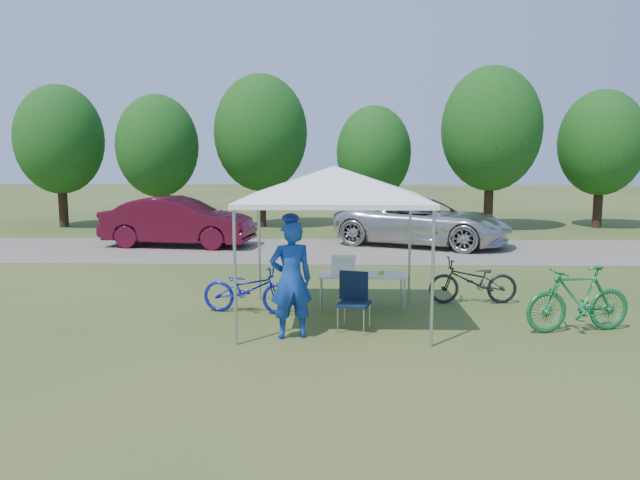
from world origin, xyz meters
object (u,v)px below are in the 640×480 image
at_px(bike_dark, 473,281).
at_px(minivan, 423,221).
at_px(folding_chair, 354,296).
at_px(sedan, 178,222).
at_px(bike_green, 578,299).
at_px(bike_blue, 248,289).
at_px(cooler, 343,265).
at_px(folding_table, 362,276).
at_px(cyclist, 291,280).

height_order(bike_dark, minivan, minivan).
relative_size(folding_chair, sedan, 0.20).
xyz_separation_m(bike_green, minivan, (-1.24, 9.80, 0.24)).
height_order(folding_chair, bike_green, bike_green).
height_order(bike_green, sedan, sedan).
bearing_deg(bike_blue, cooler, -67.98).
xyz_separation_m(folding_table, minivan, (2.27, 8.33, 0.16)).
bearing_deg(folding_table, minivan, 74.75).
distance_m(bike_blue, bike_dark, 4.41).
distance_m(folding_table, bike_dark, 2.26).
xyz_separation_m(folding_table, cyclist, (-1.21, -1.93, 0.31)).
bearing_deg(folding_chair, cyclist, -137.57).
relative_size(cooler, bike_dark, 0.27).
distance_m(cooler, bike_green, 4.15).
bearing_deg(bike_dark, sedan, -135.41).
relative_size(bike_dark, minivan, 0.31).
distance_m(folding_chair, minivan, 10.05).
distance_m(folding_chair, cooler, 1.45).
distance_m(folding_chair, bike_dark, 3.06).
bearing_deg(minivan, sedan, 116.21).
bearing_deg(cyclist, bike_dark, -160.85).
xyz_separation_m(cooler, cyclist, (-0.85, -1.93, 0.10)).
bearing_deg(cyclist, folding_chair, -169.14).
relative_size(cooler, bike_blue, 0.27).
distance_m(folding_table, bike_blue, 2.16).
relative_size(folding_table, cooler, 3.55).
bearing_deg(minivan, folding_chair, -170.88).
xyz_separation_m(folding_chair, bike_green, (3.71, -0.06, -0.02)).
xyz_separation_m(cooler, bike_green, (3.87, -1.47, -0.29)).
bearing_deg(bike_green, minivan, 176.15).
distance_m(folding_table, bike_green, 3.81).
xyz_separation_m(bike_dark, sedan, (-7.73, 7.46, 0.35)).
bearing_deg(folding_chair, bike_green, 14.77).
bearing_deg(sedan, bike_blue, -150.48).
bearing_deg(cooler, sedan, 123.11).
xyz_separation_m(folding_table, folding_chair, (-0.19, -1.42, -0.06)).
xyz_separation_m(folding_table, bike_green, (3.51, -1.47, -0.08)).
bearing_deg(cooler, cyclist, -113.84).
xyz_separation_m(folding_chair, cyclist, (-1.02, -0.51, 0.37)).
relative_size(cooler, sedan, 0.10).
bearing_deg(bike_dark, folding_chair, -53.27).
bearing_deg(folding_table, folding_chair, -97.78).
xyz_separation_m(bike_blue, bike_green, (5.64, -1.09, 0.10)).
height_order(folding_chair, bike_blue, folding_chair).
xyz_separation_m(cooler, minivan, (2.63, 8.33, -0.05)).
xyz_separation_m(bike_green, sedan, (-9.04, 9.40, 0.25)).
bearing_deg(cyclist, folding_table, -138.04).
relative_size(cyclist, minivan, 0.34).
height_order(cyclist, bike_blue, cyclist).
bearing_deg(cyclist, minivan, -124.69).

